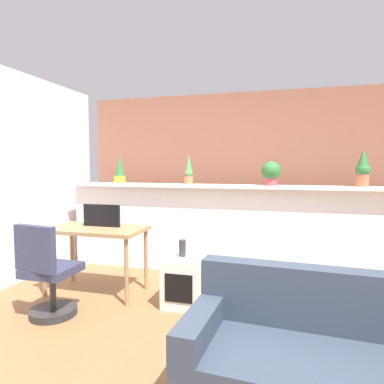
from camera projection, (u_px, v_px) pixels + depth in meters
ground_plane at (188, 355)px, 2.56m from camera, size 12.00×12.00×0.00m
divider_wall at (230, 231)px, 4.43m from camera, size 4.56×0.16×1.16m
plant_shelf at (230, 186)px, 4.35m from camera, size 4.56×0.29×0.04m
brick_wall_behind at (237, 179)px, 4.96m from camera, size 4.56×0.10×2.50m
potted_plant_0 at (119, 170)px, 4.74m from camera, size 0.16×0.16×0.39m
potted_plant_1 at (189, 171)px, 4.50m from camera, size 0.12×0.12×0.40m
potted_plant_2 at (271, 172)px, 4.17m from camera, size 0.24×0.24×0.30m
potted_plant_3 at (363, 168)px, 3.91m from camera, size 0.16×0.16×0.44m
desk at (96, 235)px, 3.79m from camera, size 1.10×0.60×0.75m
tv_monitor at (102, 215)px, 3.84m from camera, size 0.45×0.04×0.25m
office_chair at (48, 278)px, 3.17m from camera, size 0.47×0.47×0.91m
side_cube_shelf at (184, 282)px, 3.46m from camera, size 0.40×0.41×0.50m
vase_on_shelf at (182, 248)px, 3.50m from camera, size 0.07×0.07×0.18m
couch at (321, 369)px, 1.92m from camera, size 1.61×0.86×0.80m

